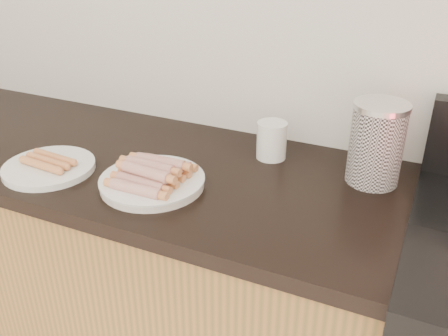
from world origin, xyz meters
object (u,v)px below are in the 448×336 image
at_px(main_plate, 152,183).
at_px(canister, 376,143).
at_px(side_plate, 49,167).
at_px(mug, 272,140).

relative_size(main_plate, canister, 1.24).
xyz_separation_m(side_plate, canister, (0.81, 0.31, 0.10)).
distance_m(side_plate, canister, 0.87).
relative_size(canister, mug, 2.02).
bearing_deg(mug, canister, -4.70).
relative_size(main_plate, mug, 2.51).
distance_m(main_plate, side_plate, 0.30).
relative_size(main_plate, side_plate, 1.08).
distance_m(main_plate, canister, 0.58).
xyz_separation_m(main_plate, mug, (0.22, 0.29, 0.04)).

